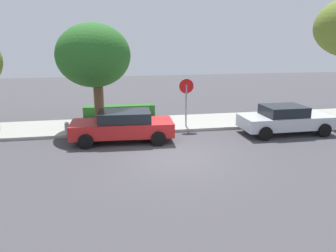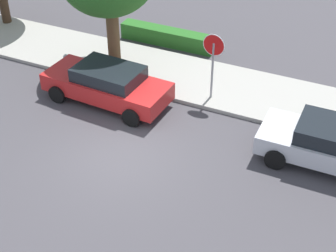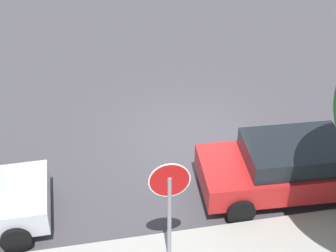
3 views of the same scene
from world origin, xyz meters
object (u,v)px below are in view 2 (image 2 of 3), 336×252
parked_car_red (107,84)px  parked_car_silver (333,145)px  stop_sign (213,56)px  fire_hydrant (67,63)px

parked_car_red → parked_car_silver: same height
stop_sign → parked_car_silver: bearing=-21.3°
stop_sign → parked_car_silver: 4.98m
stop_sign → fire_hydrant: bearing=-176.1°
parked_car_red → parked_car_silver: (7.83, -0.16, -0.02)m
parked_car_silver → fire_hydrant: size_ratio=6.19×
stop_sign → parked_car_red: 3.82m
parked_car_silver → fire_hydrant: 10.49m
parked_car_silver → fire_hydrant: bearing=172.5°
parked_car_red → fire_hydrant: 2.86m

